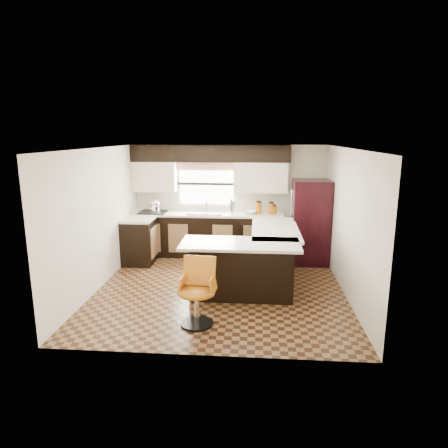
# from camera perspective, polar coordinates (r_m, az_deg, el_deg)

# --- Properties ---
(floor) EXTENTS (4.40, 4.40, 0.00)m
(floor) POSITION_cam_1_polar(r_m,az_deg,el_deg) (7.07, -0.49, -9.06)
(floor) COLOR #49301A
(floor) RESTS_ON ground
(ceiling) EXTENTS (4.40, 4.40, 0.00)m
(ceiling) POSITION_cam_1_polar(r_m,az_deg,el_deg) (6.57, -0.54, 10.77)
(ceiling) COLOR silver
(ceiling) RESTS_ON wall_back
(wall_back) EXTENTS (4.40, 0.00, 4.40)m
(wall_back) POSITION_cam_1_polar(r_m,az_deg,el_deg) (8.87, 0.76, 3.49)
(wall_back) COLOR beige
(wall_back) RESTS_ON floor
(wall_front) EXTENTS (4.40, 0.00, 4.40)m
(wall_front) POSITION_cam_1_polar(r_m,az_deg,el_deg) (4.60, -2.97, -5.31)
(wall_front) COLOR beige
(wall_front) RESTS_ON floor
(wall_left) EXTENTS (0.00, 4.40, 4.40)m
(wall_left) POSITION_cam_1_polar(r_m,az_deg,el_deg) (7.21, -17.38, 0.75)
(wall_left) COLOR beige
(wall_left) RESTS_ON floor
(wall_right) EXTENTS (0.00, 4.40, 4.40)m
(wall_right) POSITION_cam_1_polar(r_m,az_deg,el_deg) (6.86, 17.24, 0.17)
(wall_right) COLOR beige
(wall_right) RESTS_ON floor
(base_cab_back) EXTENTS (3.30, 0.60, 0.90)m
(base_cab_back) POSITION_cam_1_polar(r_m,az_deg,el_deg) (8.78, -2.32, -1.63)
(base_cab_back) COLOR black
(base_cab_back) RESTS_ON floor
(base_cab_left) EXTENTS (0.60, 0.70, 0.90)m
(base_cab_left) POSITION_cam_1_polar(r_m,az_deg,el_deg) (8.43, -12.02, -2.50)
(base_cab_left) COLOR black
(base_cab_left) RESTS_ON floor
(counter_back) EXTENTS (3.30, 0.60, 0.04)m
(counter_back) POSITION_cam_1_polar(r_m,az_deg,el_deg) (8.67, -2.35, 1.40)
(counter_back) COLOR silver
(counter_back) RESTS_ON base_cab_back
(counter_left) EXTENTS (0.60, 0.70, 0.04)m
(counter_left) POSITION_cam_1_polar(r_m,az_deg,el_deg) (8.32, -12.17, 0.64)
(counter_left) COLOR silver
(counter_left) RESTS_ON base_cab_left
(soffit) EXTENTS (3.40, 0.35, 0.36)m
(soffit) POSITION_cam_1_polar(r_m,az_deg,el_deg) (8.63, -1.99, 10.04)
(soffit) COLOR black
(soffit) RESTS_ON wall_back
(upper_cab_left) EXTENTS (0.94, 0.35, 0.64)m
(upper_cab_left) POSITION_cam_1_polar(r_m,az_deg,el_deg) (8.89, -9.86, 6.70)
(upper_cab_left) COLOR beige
(upper_cab_left) RESTS_ON wall_back
(upper_cab_right) EXTENTS (1.14, 0.35, 0.64)m
(upper_cab_right) POSITION_cam_1_polar(r_m,az_deg,el_deg) (8.61, 5.24, 6.65)
(upper_cab_right) COLOR beige
(upper_cab_right) RESTS_ON wall_back
(window_pane) EXTENTS (1.20, 0.02, 0.90)m
(window_pane) POSITION_cam_1_polar(r_m,az_deg,el_deg) (8.85, -2.49, 5.75)
(window_pane) COLOR white
(window_pane) RESTS_ON wall_back
(valance) EXTENTS (1.30, 0.06, 0.18)m
(valance) POSITION_cam_1_polar(r_m,az_deg,el_deg) (8.77, -2.55, 8.24)
(valance) COLOR #D19B93
(valance) RESTS_ON wall_back
(sink) EXTENTS (0.75, 0.45, 0.03)m
(sink) POSITION_cam_1_polar(r_m,az_deg,el_deg) (8.65, -2.70, 1.62)
(sink) COLOR #B2B2B7
(sink) RESTS_ON counter_back
(dishwasher) EXTENTS (0.58, 0.03, 0.78)m
(dishwasher) POSITION_cam_1_polar(r_m,az_deg,el_deg) (8.44, 4.20, -2.37)
(dishwasher) COLOR black
(dishwasher) RESTS_ON floor
(cooktop) EXTENTS (0.58, 0.50, 0.02)m
(cooktop) POSITION_cam_1_polar(r_m,az_deg,el_deg) (8.87, -10.09, 1.69)
(cooktop) COLOR black
(cooktop) RESTS_ON counter_back
(peninsula_long) EXTENTS (0.60, 1.95, 0.90)m
(peninsula_long) POSITION_cam_1_polar(r_m,az_deg,el_deg) (7.49, 6.82, -4.23)
(peninsula_long) COLOR black
(peninsula_long) RESTS_ON floor
(peninsula_return) EXTENTS (1.65, 0.60, 0.90)m
(peninsula_return) POSITION_cam_1_polar(r_m,az_deg,el_deg) (6.56, 2.51, -6.63)
(peninsula_return) COLOR black
(peninsula_return) RESTS_ON floor
(counter_pen_long) EXTENTS (0.84, 1.95, 0.04)m
(counter_pen_long) POSITION_cam_1_polar(r_m,az_deg,el_deg) (7.37, 7.30, -0.72)
(counter_pen_long) COLOR silver
(counter_pen_long) RESTS_ON peninsula_long
(counter_pen_return) EXTENTS (1.89, 0.84, 0.04)m
(counter_pen_return) POSITION_cam_1_polar(r_m,az_deg,el_deg) (6.34, 2.34, -2.86)
(counter_pen_return) COLOR silver
(counter_pen_return) RESTS_ON peninsula_return
(refrigerator) EXTENTS (0.74, 0.71, 1.73)m
(refrigerator) POSITION_cam_1_polar(r_m,az_deg,el_deg) (8.37, 12.22, 0.28)
(refrigerator) COLOR black
(refrigerator) RESTS_ON floor
(bar_chair) EXTENTS (0.55, 0.55, 0.95)m
(bar_chair) POSITION_cam_1_polar(r_m,az_deg,el_deg) (5.62, -3.94, -9.81)
(bar_chair) COLOR #B96915
(bar_chair) RESTS_ON floor
(kettle) EXTENTS (0.22, 0.22, 0.30)m
(kettle) POSITION_cam_1_polar(r_m,az_deg,el_deg) (8.83, -9.80, 2.72)
(kettle) COLOR silver
(kettle) RESTS_ON cooktop
(percolator) EXTENTS (0.14, 0.14, 0.28)m
(percolator) POSITION_cam_1_polar(r_m,az_deg,el_deg) (8.59, 1.11, 2.41)
(percolator) COLOR silver
(percolator) RESTS_ON counter_back
(mixing_bowl) EXTENTS (0.34, 0.34, 0.07)m
(mixing_bowl) POSITION_cam_1_polar(r_m,az_deg,el_deg) (8.60, 3.71, 1.66)
(mixing_bowl) COLOR white
(mixing_bowl) RESTS_ON counter_back
(canister_large) EXTENTS (0.12, 0.12, 0.25)m
(canister_large) POSITION_cam_1_polar(r_m,az_deg,el_deg) (8.60, 4.97, 2.27)
(canister_large) COLOR #95520A
(canister_large) RESTS_ON counter_back
(canister_med) EXTENTS (0.12, 0.12, 0.23)m
(canister_med) POSITION_cam_1_polar(r_m,az_deg,el_deg) (8.61, 6.73, 2.18)
(canister_med) COLOR #95520A
(canister_med) RESTS_ON counter_back
(canister_small) EXTENTS (0.12, 0.12, 0.17)m
(canister_small) POSITION_cam_1_polar(r_m,az_deg,el_deg) (8.61, 7.09, 1.98)
(canister_small) COLOR #95520A
(canister_small) RESTS_ON counter_back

